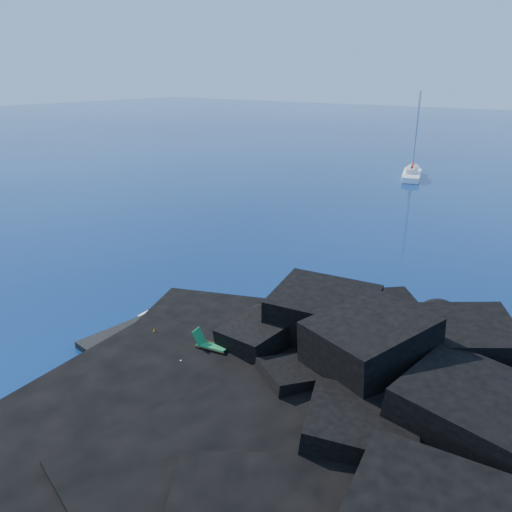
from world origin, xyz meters
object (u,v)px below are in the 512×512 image
(deck_chair, at_px, (212,342))
(marker_cone, at_px, (154,332))
(sailboat, at_px, (411,178))
(sunbather, at_px, (172,361))

(deck_chair, relative_size, marker_cone, 3.59)
(sailboat, height_order, marker_cone, sailboat)
(sailboat, distance_m, sunbather, 52.90)
(sailboat, height_order, sunbather, sailboat)
(sailboat, relative_size, deck_chair, 6.47)
(marker_cone, bearing_deg, deck_chair, 9.17)
(sailboat, distance_m, marker_cone, 51.25)
(sailboat, height_order, deck_chair, sailboat)
(sunbather, bearing_deg, marker_cone, 135.31)
(sailboat, distance_m, deck_chair, 51.17)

